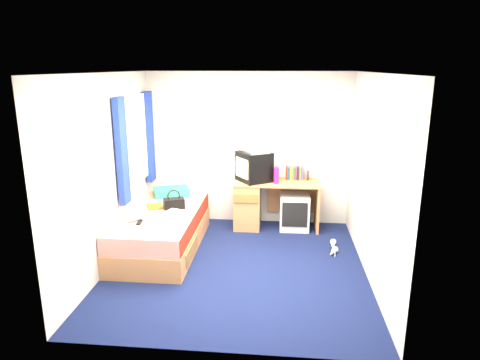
# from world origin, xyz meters

# --- Properties ---
(ground) EXTENTS (3.40, 3.40, 0.00)m
(ground) POSITION_xyz_m (0.00, 0.00, 0.00)
(ground) COLOR #0C1438
(ground) RESTS_ON ground
(room_shell) EXTENTS (3.40, 3.40, 3.40)m
(room_shell) POSITION_xyz_m (0.00, 0.00, 1.45)
(room_shell) COLOR white
(room_shell) RESTS_ON ground
(bed) EXTENTS (1.01, 2.00, 0.54)m
(bed) POSITION_xyz_m (-1.10, 0.47, 0.27)
(bed) COLOR tan
(bed) RESTS_ON ground
(pillow) EXTENTS (0.61, 0.51, 0.11)m
(pillow) POSITION_xyz_m (-1.14, 1.24, 0.60)
(pillow) COLOR #18729F
(pillow) RESTS_ON bed
(desk) EXTENTS (1.30, 0.55, 0.75)m
(desk) POSITION_xyz_m (0.20, 1.44, 0.41)
(desk) COLOR tan
(desk) RESTS_ON ground
(storage_cube) EXTENTS (0.45, 0.45, 0.56)m
(storage_cube) POSITION_xyz_m (0.75, 1.41, 0.28)
(storage_cube) COLOR silver
(storage_cube) RESTS_ON ground
(crt_tv) EXTENTS (0.61, 0.62, 0.46)m
(crt_tv) POSITION_xyz_m (0.11, 1.44, 0.98)
(crt_tv) COLOR black
(crt_tv) RESTS_ON desk
(vcr) EXTENTS (0.50, 0.54, 0.08)m
(vcr) POSITION_xyz_m (0.12, 1.44, 1.25)
(vcr) COLOR #A9A9AB
(vcr) RESTS_ON crt_tv
(book_row) EXTENTS (0.27, 0.13, 0.20)m
(book_row) POSITION_xyz_m (0.74, 1.60, 0.85)
(book_row) COLOR maroon
(book_row) RESTS_ON desk
(picture_frame) EXTENTS (0.04, 0.12, 0.14)m
(picture_frame) POSITION_xyz_m (0.95, 1.59, 0.82)
(picture_frame) COLOR #321D10
(picture_frame) RESTS_ON desk
(pink_water_bottle) EXTENTS (0.09, 0.09, 0.24)m
(pink_water_bottle) POSITION_xyz_m (0.46, 1.31, 0.87)
(pink_water_bottle) COLOR #C41B7F
(pink_water_bottle) RESTS_ON desk
(aerosol_can) EXTENTS (0.06, 0.06, 0.18)m
(aerosol_can) POSITION_xyz_m (0.34, 1.45, 0.84)
(aerosol_can) COLOR silver
(aerosol_can) RESTS_ON desk
(handbag) EXTENTS (0.32, 0.26, 0.27)m
(handbag) POSITION_xyz_m (-0.95, 0.63, 0.62)
(handbag) COLOR black
(handbag) RESTS_ON bed
(towel) EXTENTS (0.39, 0.36, 0.10)m
(towel) POSITION_xyz_m (-0.81, 0.16, 0.59)
(towel) COLOR white
(towel) RESTS_ON bed
(magazine) EXTENTS (0.31, 0.34, 0.01)m
(magazine) POSITION_xyz_m (-1.24, 0.66, 0.55)
(magazine) COLOR gold
(magazine) RESTS_ON bed
(water_bottle) EXTENTS (0.20, 0.18, 0.07)m
(water_bottle) POSITION_xyz_m (-1.35, 0.06, 0.58)
(water_bottle) COLOR silver
(water_bottle) RESTS_ON bed
(colour_swatch_fan) EXTENTS (0.22, 0.15, 0.01)m
(colour_swatch_fan) POSITION_xyz_m (-1.04, -0.03, 0.55)
(colour_swatch_fan) COLOR gold
(colour_swatch_fan) RESTS_ON bed
(remote_control) EXTENTS (0.06, 0.16, 0.02)m
(remote_control) POSITION_xyz_m (-1.25, 0.01, 0.55)
(remote_control) COLOR black
(remote_control) RESTS_ON bed
(window_assembly) EXTENTS (0.11, 1.42, 1.40)m
(window_assembly) POSITION_xyz_m (-1.55, 0.90, 1.42)
(window_assembly) COLOR silver
(window_assembly) RESTS_ON room_shell
(white_heels) EXTENTS (0.18, 0.49, 0.09)m
(white_heels) POSITION_xyz_m (1.27, 0.59, 0.04)
(white_heels) COLOR silver
(white_heels) RESTS_ON ground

